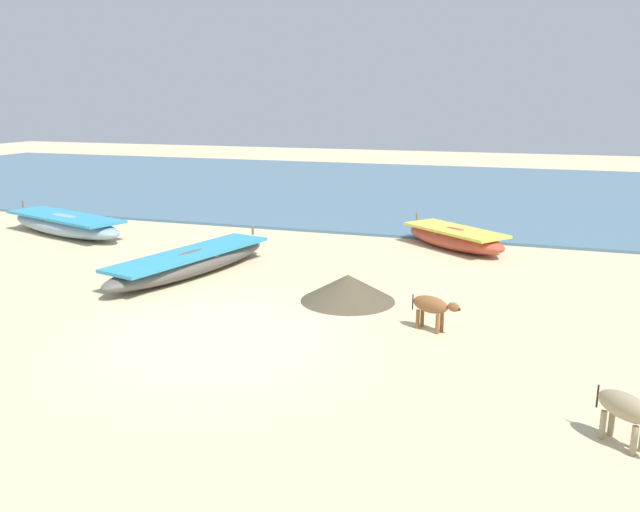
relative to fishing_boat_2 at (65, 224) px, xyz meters
The scene contains 8 objects.
ground 10.01m from the fishing_boat_2, 37.06° to the right, with size 80.00×80.00×0.00m, color beige.
sea_water 14.93m from the fishing_boat_2, 57.66° to the left, with size 60.00×20.00×0.08m, color slate.
fishing_boat_2 is the anchor object (origin of this frame).
fishing_boat_3 11.00m from the fishing_boat_2, ahead, with size 3.23×2.87×0.74m.
fishing_boat_5 6.18m from the fishing_boat_2, 25.44° to the right, with size 2.22×4.97×0.72m.
calf_near_brown 12.13m from the fishing_boat_2, 22.03° to the right, with size 0.89×0.52×0.60m.
calf_far_dun 15.85m from the fishing_boat_2, 28.72° to the right, with size 0.82×0.78×0.63m.
debris_pile_0 10.04m from the fishing_boat_2, 19.86° to the right, with size 1.84×1.84×0.53m, color brown.
Camera 1 is at (4.73, -8.90, 3.83)m, focal length 36.15 mm.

